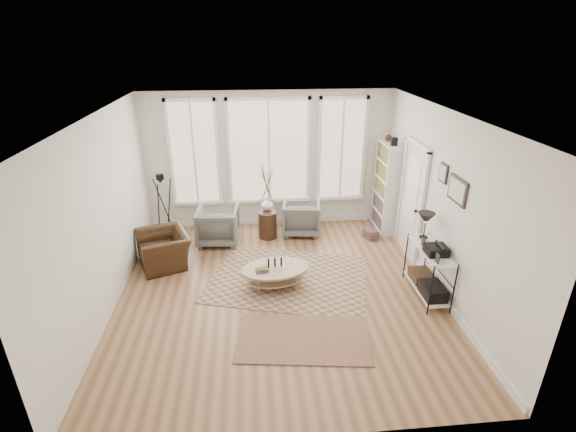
{
  "coord_description": "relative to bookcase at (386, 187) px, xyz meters",
  "views": [
    {
      "loc": [
        -0.41,
        -5.82,
        3.96
      ],
      "look_at": [
        0.2,
        0.6,
        1.1
      ],
      "focal_mm": 26.0,
      "sensor_mm": 36.0,
      "label": 1
    }
  ],
  "objects": [
    {
      "name": "room",
      "position": [
        -2.42,
        -2.2,
        0.47
      ],
      "size": [
        5.5,
        5.54,
        2.9
      ],
      "color": "#9B704B",
      "rests_on": "ground"
    },
    {
      "name": "bay_window",
      "position": [
        -2.44,
        0.49,
        0.65
      ],
      "size": [
        4.14,
        0.12,
        2.24
      ],
      "color": "tan",
      "rests_on": "ground"
    },
    {
      "name": "door",
      "position": [
        0.13,
        -1.08,
        0.17
      ],
      "size": [
        0.09,
        1.06,
        2.22
      ],
      "color": "silver",
      "rests_on": "ground"
    },
    {
      "name": "bookcase",
      "position": [
        0.0,
        0.0,
        0.0
      ],
      "size": [
        0.31,
        0.85,
        2.06
      ],
      "color": "white",
      "rests_on": "ground"
    },
    {
      "name": "low_shelf",
      "position": [
        -0.06,
        -2.52,
        -0.44
      ],
      "size": [
        0.38,
        1.08,
        1.3
      ],
      "color": "white",
      "rests_on": "ground"
    },
    {
      "name": "wall_art",
      "position": [
        0.14,
        -2.49,
        0.92
      ],
      "size": [
        0.04,
        0.88,
        0.44
      ],
      "color": "black",
      "rests_on": "ground"
    },
    {
      "name": "rug_main",
      "position": [
        -2.25,
        -1.84,
        -0.95
      ],
      "size": [
        3.09,
        2.63,
        0.01
      ],
      "primitive_type": "cube",
      "rotation": [
        0.0,
        0.0,
        -0.27
      ],
      "color": "brown",
      "rests_on": "ground"
    },
    {
      "name": "rug_runner",
      "position": [
        -2.19,
        -3.43,
        -0.94
      ],
      "size": [
        1.97,
        1.26,
        0.01
      ],
      "primitive_type": "cube",
      "rotation": [
        0.0,
        0.0,
        -0.13
      ],
      "color": "brown",
      "rests_on": "ground"
    },
    {
      "name": "coffee_table",
      "position": [
        -2.5,
        -2.07,
        -0.68
      ],
      "size": [
        1.22,
        0.86,
        0.52
      ],
      "color": "tan",
      "rests_on": "ground"
    },
    {
      "name": "armchair_left",
      "position": [
        -3.53,
        -0.32,
        -0.58
      ],
      "size": [
        0.86,
        0.88,
        0.75
      ],
      "primitive_type": "imported",
      "rotation": [
        0.0,
        0.0,
        3.06
      ],
      "color": "slate",
      "rests_on": "ground"
    },
    {
      "name": "armchair_right",
      "position": [
        -1.8,
        -0.05,
        -0.6
      ],
      "size": [
        0.87,
        0.89,
        0.72
      ],
      "primitive_type": "imported",
      "rotation": [
        0.0,
        0.0,
        3.01
      ],
      "color": "slate",
      "rests_on": "ground"
    },
    {
      "name": "side_table",
      "position": [
        -2.53,
        -0.19,
        -0.19
      ],
      "size": [
        0.38,
        0.38,
        1.59
      ],
      "color": "#351F11",
      "rests_on": "ground"
    },
    {
      "name": "vase",
      "position": [
        -2.52,
        -0.07,
        -0.26
      ],
      "size": [
        0.28,
        0.28,
        0.26
      ],
      "primitive_type": "imported",
      "rotation": [
        0.0,
        0.0,
        -0.14
      ],
      "color": "silver",
      "rests_on": "side_table"
    },
    {
      "name": "accent_chair",
      "position": [
        -4.47,
        -1.13,
        -0.64
      ],
      "size": [
        1.2,
        1.13,
        0.62
      ],
      "primitive_type": "imported",
      "rotation": [
        0.0,
        0.0,
        -1.2
      ],
      "color": "#351F11",
      "rests_on": "ground"
    },
    {
      "name": "tripod_camera",
      "position": [
        -4.59,
        -0.2,
        -0.29
      ],
      "size": [
        0.51,
        0.51,
        1.44
      ],
      "color": "black",
      "rests_on": "ground"
    },
    {
      "name": "book_stack_near",
      "position": [
        -0.39,
        -0.43,
        -0.86
      ],
      "size": [
        0.28,
        0.33,
        0.18
      ],
      "primitive_type": "cube",
      "rotation": [
        0.0,
        0.0,
        0.21
      ],
      "color": "brown",
      "rests_on": "ground"
    },
    {
      "name": "book_stack_far",
      "position": [
        -0.39,
        -0.49,
        -0.88
      ],
      "size": [
        0.24,
        0.28,
        0.15
      ],
      "primitive_type": "cube",
      "rotation": [
        0.0,
        0.0,
        0.29
      ],
      "color": "brown",
      "rests_on": "ground"
    }
  ]
}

